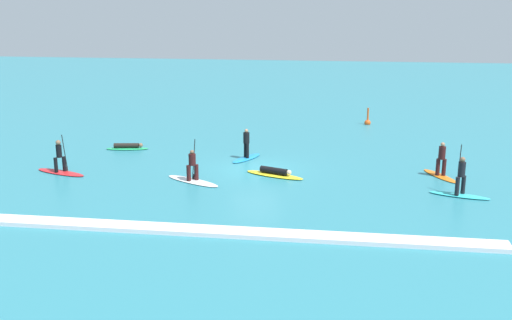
# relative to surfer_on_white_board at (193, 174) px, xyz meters

# --- Properties ---
(ground_plane) EXTENTS (120.00, 120.00, 0.00)m
(ground_plane) POSITION_rel_surfer_on_white_board_xyz_m (2.81, 2.75, -0.40)
(ground_plane) COLOR teal
(ground_plane) RESTS_ON ground
(surfer_on_white_board) EXTENTS (3.24, 2.25, 2.11)m
(surfer_on_white_board) POSITION_rel_surfer_on_white_board_xyz_m (0.00, 0.00, 0.00)
(surfer_on_white_board) COLOR white
(surfer_on_white_board) RESTS_ON ground_plane
(surfer_on_blue_board) EXTENTS (1.75, 2.61, 1.75)m
(surfer_on_blue_board) POSITION_rel_surfer_on_white_board_xyz_m (1.97, 4.78, 0.08)
(surfer_on_blue_board) COLOR #1E8CD1
(surfer_on_blue_board) RESTS_ON ground_plane
(surfer_on_red_board) EXTENTS (3.18, 1.69, 2.07)m
(surfer_on_red_board) POSITION_rel_surfer_on_white_board_xyz_m (-7.24, 0.51, 0.00)
(surfer_on_red_board) COLOR red
(surfer_on_red_board) RESTS_ON ground_plane
(surfer_on_yellow_board) EXTENTS (3.29, 1.88, 0.45)m
(surfer_on_yellow_board) POSITION_rel_surfer_on_white_board_xyz_m (3.96, 1.58, -0.25)
(surfer_on_yellow_board) COLOR yellow
(surfer_on_yellow_board) RESTS_ON ground_plane
(surfer_on_green_board) EXTENTS (2.64, 1.07, 0.39)m
(surfer_on_green_board) POSITION_rel_surfer_on_white_board_xyz_m (-5.55, 5.99, -0.26)
(surfer_on_green_board) COLOR #23B266
(surfer_on_green_board) RESTS_ON ground_plane
(surfer_on_orange_board) EXTENTS (1.78, 2.67, 1.81)m
(surfer_on_orange_board) POSITION_rel_surfer_on_white_board_xyz_m (12.41, 2.65, 0.16)
(surfer_on_orange_board) COLOR orange
(surfer_on_orange_board) RESTS_ON ground_plane
(surfer_on_teal_board) EXTENTS (2.79, 1.36, 2.35)m
(surfer_on_teal_board) POSITION_rel_surfer_on_white_board_xyz_m (12.79, -0.53, 0.11)
(surfer_on_teal_board) COLOR #33C6CC
(surfer_on_teal_board) RESTS_ON ground_plane
(marker_buoy) EXTENTS (0.46, 0.46, 1.33)m
(marker_buoy) POSITION_rel_surfer_on_white_board_xyz_m (9.21, 15.72, -0.19)
(marker_buoy) COLOR #E55119
(marker_buoy) RESTS_ON ground_plane
(wave_crest) EXTENTS (21.45, 0.90, 0.18)m
(wave_crest) POSITION_rel_surfer_on_white_board_xyz_m (2.81, -6.60, -0.31)
(wave_crest) COLOR white
(wave_crest) RESTS_ON ground_plane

